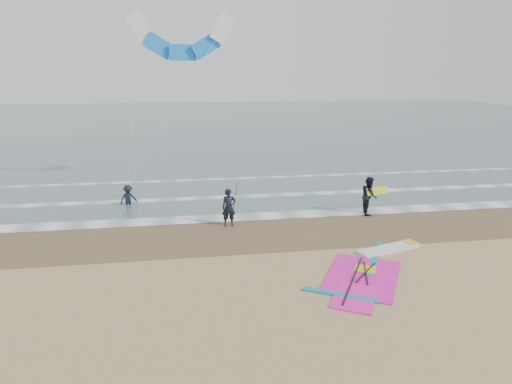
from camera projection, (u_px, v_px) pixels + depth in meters
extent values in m
plane|color=tan|center=(313.00, 292.00, 15.36)|extent=(120.00, 120.00, 0.00)
cube|color=#47605E|center=(215.00, 124.00, 61.10)|extent=(120.00, 80.00, 0.02)
cube|color=brown|center=(278.00, 231.00, 21.07)|extent=(120.00, 5.00, 0.01)
cube|color=white|center=(269.00, 216.00, 23.16)|extent=(120.00, 1.20, 0.02)
cube|color=white|center=(258.00, 196.00, 26.78)|extent=(120.00, 0.70, 0.02)
cube|color=white|center=(247.00, 178.00, 31.07)|extent=(120.00, 0.50, 0.01)
cube|color=white|center=(388.00, 249.00, 18.83)|extent=(2.82, 1.50, 0.13)
cube|color=yellow|center=(411.00, 244.00, 19.38)|extent=(0.67, 0.78, 0.14)
cube|color=#FF20AF|center=(362.00, 276.00, 16.46)|extent=(3.85, 4.25, 0.04)
cube|color=#FF20AF|center=(355.00, 297.00, 14.98)|extent=(2.13, 2.37, 0.05)
cube|color=#0C8C99|center=(375.00, 259.00, 17.98)|extent=(1.97, 3.16, 0.05)
cube|color=#0C8C99|center=(340.00, 295.00, 15.12)|extent=(2.31, 1.47, 0.05)
cube|color=yellow|center=(365.00, 269.00, 17.03)|extent=(1.00, 0.96, 0.06)
cylinder|color=black|center=(353.00, 279.00, 16.18)|extent=(2.03, 3.46, 0.07)
cylinder|color=black|center=(366.00, 272.00, 16.69)|extent=(1.36, 1.50, 0.04)
cylinder|color=black|center=(366.00, 272.00, 16.69)|extent=(0.65, 1.89, 0.04)
imported|color=black|center=(229.00, 208.00, 21.56)|extent=(0.68, 0.46, 1.82)
imported|color=black|center=(369.00, 196.00, 23.31)|extent=(0.90, 1.07, 1.96)
imported|color=black|center=(128.00, 192.00, 24.79)|extent=(1.12, 0.99, 1.50)
cylinder|color=black|center=(235.00, 199.00, 21.49)|extent=(0.17, 0.86, 1.82)
cube|color=yellow|center=(378.00, 191.00, 23.21)|extent=(1.30, 0.51, 0.39)
cube|color=white|center=(140.00, 27.00, 26.20)|extent=(1.60, 0.43, 1.87)
cube|color=#1682F1|center=(159.00, 46.00, 26.61)|extent=(1.85, 0.48, 1.62)
cube|color=#1682F1|center=(183.00, 52.00, 26.91)|extent=(1.61, 0.43, 0.93)
cube|color=#1682F1|center=(206.00, 46.00, 27.02)|extent=(1.85, 0.48, 1.62)
cube|color=white|center=(222.00, 28.00, 26.90)|extent=(1.60, 0.43, 1.87)
cylinder|color=beige|center=(134.00, 106.00, 25.47)|extent=(0.91, 3.79, 8.59)
cylinder|color=beige|center=(177.00, 105.00, 25.82)|extent=(5.65, 3.80, 8.59)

